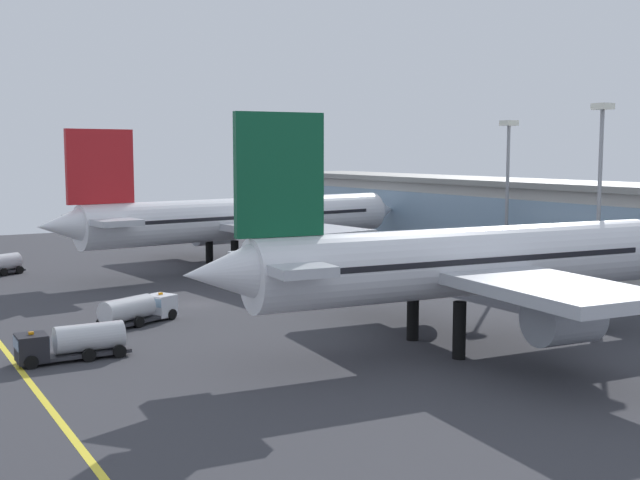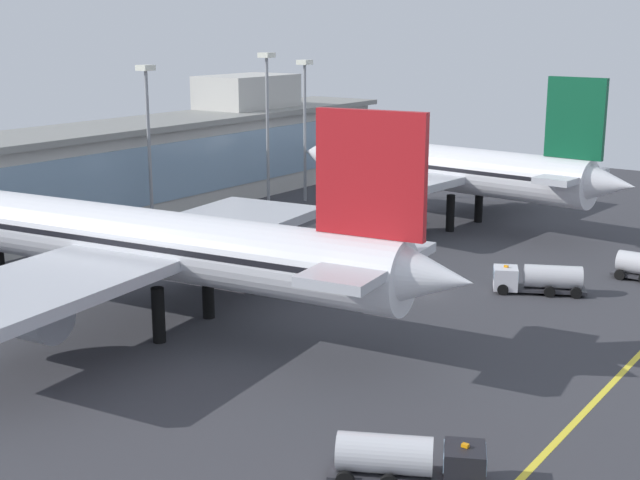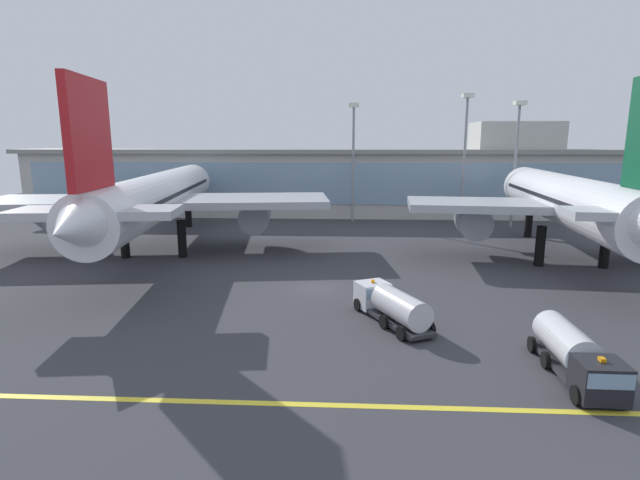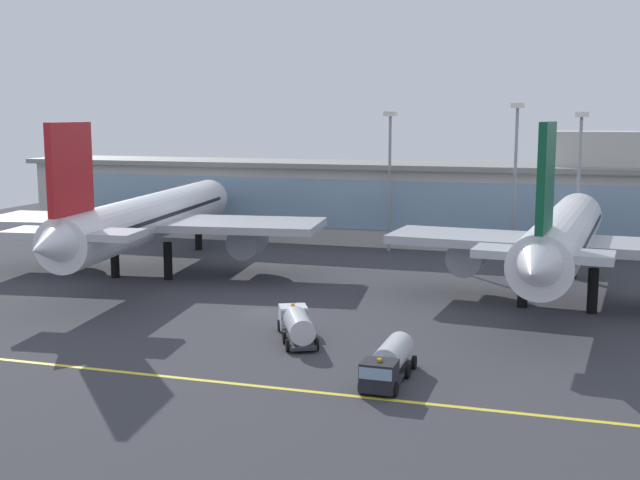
% 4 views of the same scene
% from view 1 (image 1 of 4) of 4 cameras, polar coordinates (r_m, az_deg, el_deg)
% --- Properties ---
extents(ground_plane, '(180.00, 180.00, 0.00)m').
position_cam_1_polar(ground_plane, '(90.64, -8.87, -4.58)').
color(ground_plane, '#38383D').
extents(terminal_building, '(123.34, 14.00, 18.23)m').
position_cam_1_polar(terminal_building, '(116.80, 15.32, 1.18)').
color(terminal_building, beige).
rests_on(terminal_building, ground).
extents(airliner_near_left, '(45.75, 59.22, 19.94)m').
position_cam_1_polar(airliner_near_left, '(115.71, -5.59, 1.47)').
color(airliner_near_left, black).
rests_on(airliner_near_left, ground).
extents(airliner_near_right, '(38.64, 50.48, 20.09)m').
position_cam_1_polar(airliner_near_right, '(70.75, 10.32, -1.64)').
color(airliner_near_right, black).
rests_on(airliner_near_right, ground).
extents(fuel_tanker_truck, '(3.02, 9.08, 2.90)m').
position_cam_1_polar(fuel_tanker_truck, '(68.88, -17.54, -7.01)').
color(fuel_tanker_truck, black).
rests_on(fuel_tanker_truck, ground).
extents(service_truck_far, '(6.16, 9.20, 2.90)m').
position_cam_1_polar(service_truck_far, '(81.36, -12.82, -4.84)').
color(service_truck_far, black).
rests_on(service_truck_far, ground).
extents(apron_light_mast_west, '(1.80, 1.80, 22.32)m').
position_cam_1_polar(apron_light_mast_west, '(92.72, 19.45, 4.54)').
color(apron_light_mast_west, gray).
rests_on(apron_light_mast_west, ground).
extents(apron_light_mast_centre, '(1.80, 1.80, 21.19)m').
position_cam_1_polar(apron_light_mast_centre, '(108.80, 13.31, 4.61)').
color(apron_light_mast_centre, gray).
rests_on(apron_light_mast_centre, ground).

